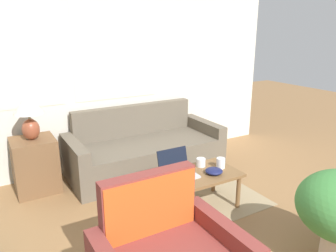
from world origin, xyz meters
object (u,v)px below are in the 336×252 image
at_px(table_lamp, 29,111).
at_px(laptop, 177,170).
at_px(snack_bowl, 214,171).
at_px(coffee_table, 196,179).
at_px(cup_navy, 221,163).
at_px(couch, 144,151).
at_px(cup_yellow, 201,162).

bearing_deg(table_lamp, laptop, -45.20).
bearing_deg(snack_bowl, table_lamp, 138.52).
bearing_deg(table_lamp, snack_bowl, -41.48).
bearing_deg(laptop, coffee_table, -23.52).
bearing_deg(table_lamp, cup_navy, -37.08).
bearing_deg(cup_navy, laptop, 171.25).
xyz_separation_m(couch, snack_bowl, (0.19, -1.22, 0.16)).
bearing_deg(coffee_table, table_lamp, 136.98).
distance_m(table_lamp, coffee_table, 1.92).
height_order(table_lamp, laptop, table_lamp).
bearing_deg(coffee_table, cup_yellow, 41.22).
bearing_deg(cup_yellow, couch, 100.34).
relative_size(cup_navy, cup_yellow, 1.13).
bearing_deg(cup_navy, coffee_table, -179.90).
distance_m(couch, coffee_table, 1.15).
bearing_deg(cup_navy, couch, 106.38).
bearing_deg(cup_navy, snack_bowl, -151.76).
xyz_separation_m(couch, table_lamp, (-1.31, 0.10, 0.69)).
relative_size(cup_yellow, snack_bowl, 0.55).
xyz_separation_m(laptop, snack_bowl, (0.34, -0.15, -0.03)).
relative_size(couch, laptop, 5.83).
bearing_deg(snack_bowl, couch, 98.72).
bearing_deg(cup_yellow, table_lamp, 143.50).
bearing_deg(snack_bowl, cup_yellow, 91.14).
height_order(laptop, cup_navy, laptop).
bearing_deg(cup_navy, table_lamp, 142.92).
relative_size(cup_navy, snack_bowl, 0.62).
bearing_deg(table_lamp, couch, -4.41).
bearing_deg(snack_bowl, cup_navy, 28.24).
bearing_deg(couch, table_lamp, 175.59).
bearing_deg(couch, cup_navy, -73.62).
height_order(table_lamp, coffee_table, table_lamp).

